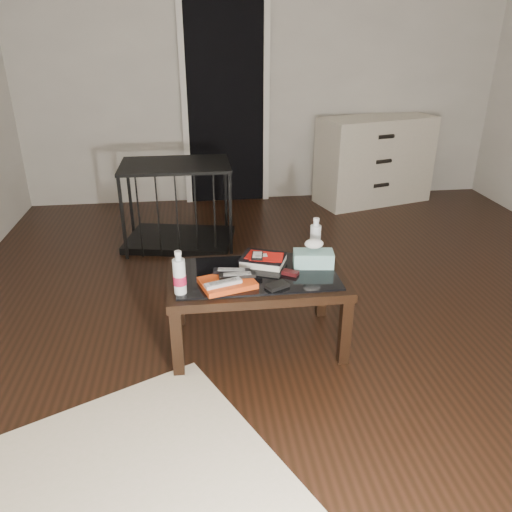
{
  "coord_description": "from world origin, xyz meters",
  "views": [
    {
      "loc": [
        -0.75,
        -2.83,
        1.72
      ],
      "look_at": [
        -0.43,
        -0.28,
        0.55
      ],
      "focal_mm": 35.0,
      "sensor_mm": 36.0,
      "label": 1
    }
  ],
  "objects_px": {
    "coffee_table": "(257,283)",
    "pet_crate": "(179,218)",
    "tissue_box": "(313,259)",
    "textbook": "(263,260)",
    "water_bottle_right": "(315,237)",
    "water_bottle_left": "(179,272)",
    "dresser": "(374,160)"
  },
  "relations": [
    {
      "from": "coffee_table",
      "to": "pet_crate",
      "type": "bearing_deg",
      "value": 106.6
    },
    {
      "from": "pet_crate",
      "to": "tissue_box",
      "type": "distance_m",
      "value": 1.77
    },
    {
      "from": "textbook",
      "to": "water_bottle_right",
      "type": "height_order",
      "value": "water_bottle_right"
    },
    {
      "from": "pet_crate",
      "to": "water_bottle_left",
      "type": "relative_size",
      "value": 4.22
    },
    {
      "from": "coffee_table",
      "to": "dresser",
      "type": "relative_size",
      "value": 0.77
    },
    {
      "from": "water_bottle_right",
      "to": "tissue_box",
      "type": "height_order",
      "value": "water_bottle_right"
    },
    {
      "from": "coffee_table",
      "to": "tissue_box",
      "type": "xyz_separation_m",
      "value": [
        0.34,
        0.06,
        0.11
      ]
    },
    {
      "from": "tissue_box",
      "to": "coffee_table",
      "type": "bearing_deg",
      "value": -163.24
    },
    {
      "from": "coffee_table",
      "to": "water_bottle_left",
      "type": "bearing_deg",
      "value": -157.15
    },
    {
      "from": "dresser",
      "to": "water_bottle_right",
      "type": "distance_m",
      "value": 2.64
    },
    {
      "from": "textbook",
      "to": "tissue_box",
      "type": "bearing_deg",
      "value": 9.31
    },
    {
      "from": "tissue_box",
      "to": "water_bottle_left",
      "type": "bearing_deg",
      "value": -155.42
    },
    {
      "from": "dresser",
      "to": "tissue_box",
      "type": "relative_size",
      "value": 5.61
    },
    {
      "from": "water_bottle_left",
      "to": "water_bottle_right",
      "type": "bearing_deg",
      "value": 25.57
    },
    {
      "from": "dresser",
      "to": "water_bottle_right",
      "type": "height_order",
      "value": "dresser"
    },
    {
      "from": "pet_crate",
      "to": "water_bottle_right",
      "type": "bearing_deg",
      "value": -46.46
    },
    {
      "from": "water_bottle_left",
      "to": "tissue_box",
      "type": "bearing_deg",
      "value": 17.03
    },
    {
      "from": "coffee_table",
      "to": "textbook",
      "type": "xyz_separation_m",
      "value": [
        0.06,
        0.12,
        0.09
      ]
    },
    {
      "from": "coffee_table",
      "to": "water_bottle_left",
      "type": "xyz_separation_m",
      "value": [
        -0.43,
        -0.18,
        0.18
      ]
    },
    {
      "from": "coffee_table",
      "to": "pet_crate",
      "type": "xyz_separation_m",
      "value": [
        -0.48,
        1.6,
        -0.17
      ]
    },
    {
      "from": "water_bottle_left",
      "to": "coffee_table",
      "type": "bearing_deg",
      "value": 22.85
    },
    {
      "from": "dresser",
      "to": "pet_crate",
      "type": "bearing_deg",
      "value": -171.39
    },
    {
      "from": "textbook",
      "to": "water_bottle_left",
      "type": "xyz_separation_m",
      "value": [
        -0.48,
        -0.3,
        0.1
      ]
    },
    {
      "from": "water_bottle_left",
      "to": "water_bottle_right",
      "type": "height_order",
      "value": "same"
    },
    {
      "from": "textbook",
      "to": "water_bottle_right",
      "type": "xyz_separation_m",
      "value": [
        0.33,
        0.09,
        0.1
      ]
    },
    {
      "from": "water_bottle_right",
      "to": "tissue_box",
      "type": "distance_m",
      "value": 0.18
    },
    {
      "from": "dresser",
      "to": "coffee_table",
      "type": "bearing_deg",
      "value": -137.96
    },
    {
      "from": "dresser",
      "to": "water_bottle_right",
      "type": "relative_size",
      "value": 5.43
    },
    {
      "from": "textbook",
      "to": "tissue_box",
      "type": "height_order",
      "value": "tissue_box"
    },
    {
      "from": "dresser",
      "to": "water_bottle_left",
      "type": "bearing_deg",
      "value": -142.46
    },
    {
      "from": "coffee_table",
      "to": "water_bottle_left",
      "type": "relative_size",
      "value": 4.2
    },
    {
      "from": "coffee_table",
      "to": "tissue_box",
      "type": "relative_size",
      "value": 4.35
    }
  ]
}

